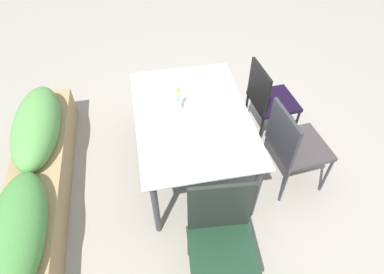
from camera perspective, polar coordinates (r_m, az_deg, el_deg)
The scene contains 7 objects.
ground_plane at distance 3.51m, azimuth 1.50°, elevation -5.58°, with size 12.00×12.00×0.00m, color gray.
dining_table at distance 3.03m, azimuth 0.00°, elevation 3.06°, with size 1.53×1.05×0.76m.
chair_near_left at distance 3.15m, azimuth 17.50°, elevation -1.10°, with size 0.54×0.54×0.95m.
chair_near_right at distance 3.59m, azimuth 13.30°, elevation 6.77°, with size 0.50×0.50×0.94m.
chair_end_left at distance 2.49m, azimuth 5.25°, elevation -17.24°, with size 0.54×0.54×0.99m.
flower_vase at distance 2.97m, azimuth -2.44°, elevation 6.57°, with size 0.06×0.06×0.26m.
planter_box at distance 3.35m, azimuth -26.13°, elevation -7.16°, with size 2.67×0.49×0.69m.
Camera 1 is at (-2.12, 0.50, 2.76)m, focal length 30.14 mm.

